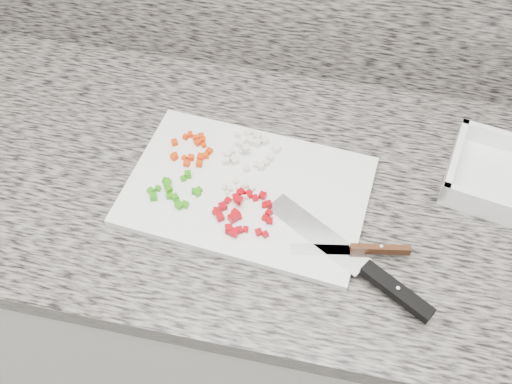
# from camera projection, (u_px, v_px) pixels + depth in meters

# --- Properties ---
(cabinet) EXTENTS (3.92, 0.62, 0.86)m
(cabinet) POSITION_uv_depth(u_px,v_px,m) (263.00, 297.00, 1.41)
(cabinet) COLOR silver
(cabinet) RESTS_ON ground
(countertop) EXTENTS (3.96, 0.64, 0.04)m
(countertop) POSITION_uv_depth(u_px,v_px,m) (265.00, 186.00, 1.05)
(countertop) COLOR slate
(countertop) RESTS_ON cabinet
(cutting_board) EXTENTS (0.44, 0.32, 0.01)m
(cutting_board) POSITION_uv_depth(u_px,v_px,m) (247.00, 191.00, 1.01)
(cutting_board) COLOR white
(cutting_board) RESTS_ON countertop
(carrot_pile) EXTENTS (0.08, 0.08, 0.01)m
(carrot_pile) POSITION_uv_depth(u_px,v_px,m) (192.00, 149.00, 1.05)
(carrot_pile) COLOR red
(carrot_pile) RESTS_ON cutting_board
(onion_pile) EXTENTS (0.10, 0.10, 0.02)m
(onion_pile) POSITION_uv_depth(u_px,v_px,m) (251.00, 149.00, 1.05)
(onion_pile) COLOR silver
(onion_pile) RESTS_ON cutting_board
(green_pepper_pile) EXTENTS (0.10, 0.08, 0.02)m
(green_pepper_pile) POSITION_uv_depth(u_px,v_px,m) (174.00, 191.00, 0.99)
(green_pepper_pile) COLOR #288B0C
(green_pepper_pile) RESTS_ON cutting_board
(red_pepper_pile) EXTENTS (0.10, 0.10, 0.02)m
(red_pepper_pile) POSITION_uv_depth(u_px,v_px,m) (241.00, 213.00, 0.96)
(red_pepper_pile) COLOR #AA020B
(red_pepper_pile) RESTS_ON cutting_board
(garlic_pile) EXTENTS (0.06, 0.05, 0.01)m
(garlic_pile) POSITION_uv_depth(u_px,v_px,m) (237.00, 191.00, 0.99)
(garlic_pile) COLOR beige
(garlic_pile) RESTS_ON cutting_board
(chef_knife) EXTENTS (0.29, 0.19, 0.02)m
(chef_knife) POSITION_uv_depth(u_px,v_px,m) (368.00, 270.00, 0.90)
(chef_knife) COLOR silver
(chef_knife) RESTS_ON cutting_board
(paring_knife) EXTENTS (0.19, 0.05, 0.02)m
(paring_knife) POSITION_uv_depth(u_px,v_px,m) (365.00, 249.00, 0.92)
(paring_knife) COLOR silver
(paring_knife) RESTS_ON cutting_board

